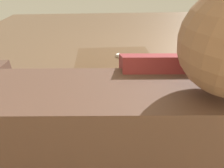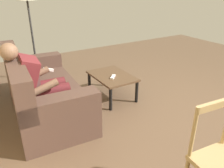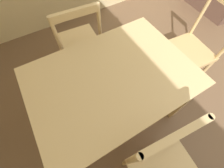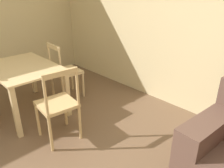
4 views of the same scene
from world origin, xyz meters
name	(u,v)px [view 2 (image 2 of 4)]	position (x,y,z in m)	size (l,w,h in m)	color
ground_plane	(195,122)	(0.00, 0.00, 0.00)	(8.48, 8.48, 0.00)	brown
couch	(41,93)	(1.37, 1.74, 0.33)	(1.98, 1.05, 0.92)	brown
person_lounging	(37,82)	(1.16, 1.82, 0.59)	(0.61, 0.97, 1.15)	maroon
coffee_table	(112,78)	(1.26, 0.60, 0.34)	(0.80, 0.57, 0.40)	brown
tv_remote	(113,77)	(1.17, 0.64, 0.41)	(0.05, 0.17, 0.02)	white
dining_chair_facing_couch	(221,163)	(-0.94, 0.92, 0.47)	(0.46, 0.46, 0.95)	tan
floor_lamp	(27,2)	(2.69, 1.47, 1.48)	(0.36, 0.36, 1.75)	black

